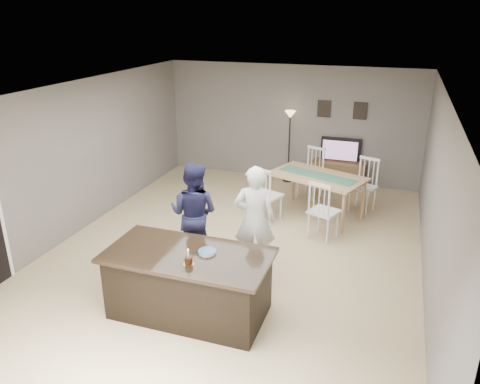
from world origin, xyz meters
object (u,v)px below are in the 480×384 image
(tv_console, at_px, (338,174))
(man, at_px, (194,213))
(plate_stack, at_px, (207,252))
(floor_lamp, at_px, (290,127))
(kitchen_island, at_px, (189,283))
(dining_table, at_px, (317,182))
(television, at_px, (340,150))
(woman, at_px, (255,220))
(birthday_cake, at_px, (189,261))

(tv_console, height_order, man, man)
(plate_stack, height_order, floor_lamp, floor_lamp)
(kitchen_island, distance_m, dining_table, 3.92)
(plate_stack, distance_m, floor_lamp, 5.52)
(television, xyz_separation_m, woman, (-0.71, -4.29, -0.00))
(tv_console, xyz_separation_m, television, (0.00, 0.07, 0.56))
(kitchen_island, relative_size, plate_stack, 9.22)
(kitchen_island, relative_size, man, 1.29)
(woman, xyz_separation_m, floor_lamp, (-0.47, 4.24, 0.45))
(birthday_cake, xyz_separation_m, dining_table, (0.88, 4.02, -0.26))
(woman, bearing_deg, kitchen_island, 58.12)
(television, height_order, woman, woman)
(woman, relative_size, birthday_cake, 8.19)
(dining_table, bearing_deg, tv_console, 104.23)
(tv_console, xyz_separation_m, dining_table, (-0.19, -1.79, 0.39))
(kitchen_island, bearing_deg, dining_table, 75.05)
(man, height_order, floor_lamp, floor_lamp)
(man, bearing_deg, birthday_cake, 113.11)
(floor_lamp, bearing_deg, dining_table, -61.34)
(kitchen_island, height_order, dining_table, dining_table)
(kitchen_island, distance_m, plate_stack, 0.53)
(kitchen_island, distance_m, birthday_cake, 0.57)
(tv_console, bearing_deg, floor_lamp, 179.03)
(dining_table, relative_size, floor_lamp, 1.46)
(woman, height_order, birthday_cake, woman)
(woman, bearing_deg, plate_stack, 66.60)
(tv_console, height_order, television, television)
(man, distance_m, floor_lamp, 4.32)
(man, xyz_separation_m, birthday_cake, (0.64, -1.57, 0.11))
(plate_stack, bearing_deg, man, 121.05)
(kitchen_island, height_order, man, man)
(man, bearing_deg, television, -110.69)
(man, relative_size, birthday_cake, 7.95)
(woman, distance_m, plate_stack, 1.29)
(man, bearing_deg, dining_table, -120.86)
(kitchen_island, xyz_separation_m, plate_stack, (0.23, 0.09, 0.46))
(plate_stack, bearing_deg, woman, 78.67)
(man, distance_m, dining_table, 2.89)
(kitchen_island, relative_size, dining_table, 0.87)
(woman, bearing_deg, tv_console, -111.66)
(birthday_cake, distance_m, plate_stack, 0.35)
(man, distance_m, birthday_cake, 1.70)
(dining_table, xyz_separation_m, floor_lamp, (-0.99, 1.81, 0.62))
(woman, bearing_deg, man, -10.79)
(plate_stack, bearing_deg, television, 80.13)
(woman, height_order, man, woman)
(woman, bearing_deg, floor_lamp, -95.76)
(tv_console, distance_m, plate_stack, 5.60)
(kitchen_island, distance_m, floor_lamp, 5.66)
(man, bearing_deg, plate_stack, 122.01)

